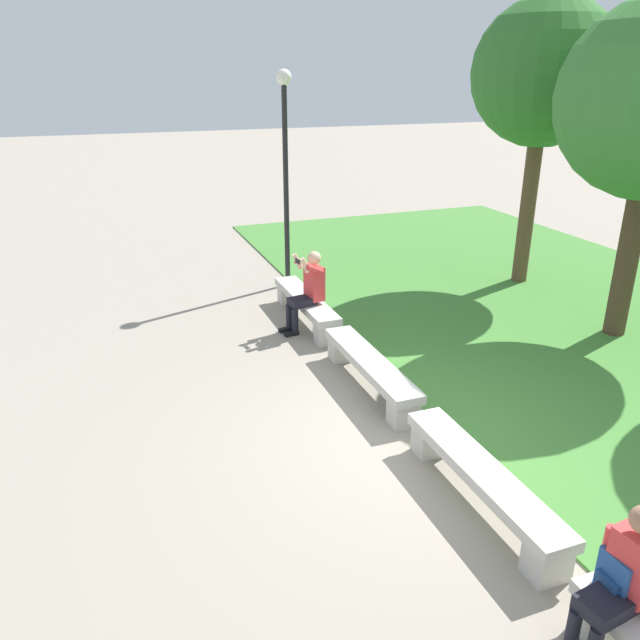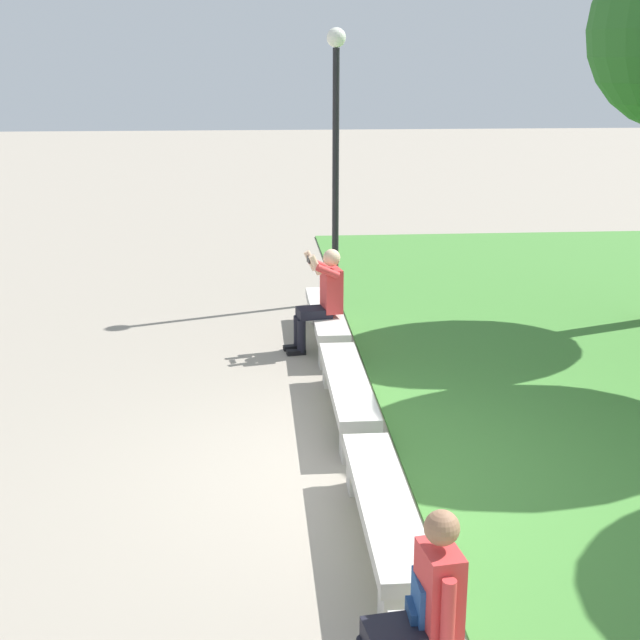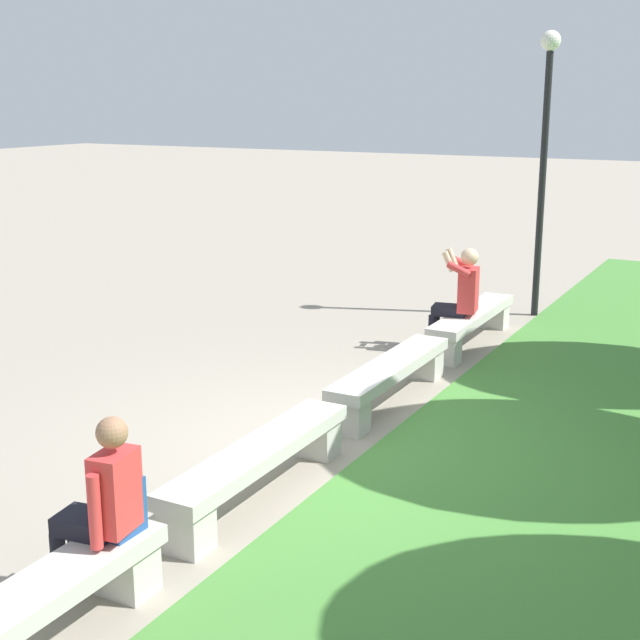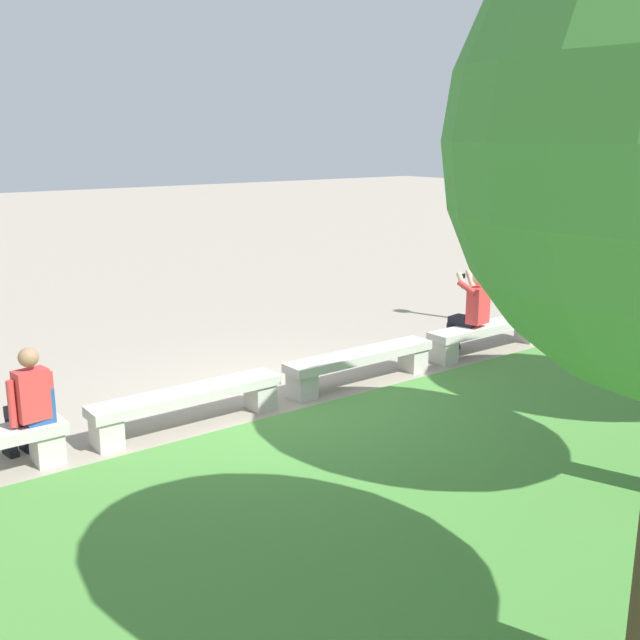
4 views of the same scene
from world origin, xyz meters
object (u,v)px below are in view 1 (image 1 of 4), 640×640
(bench_main, at_px, (306,304))
(bench_near, at_px, (370,368))
(tree_behind_wall, at_px, (544,75))
(bench_mid, at_px, (482,479))
(person_distant, at_px, (621,580))
(person_photographer, at_px, (308,287))
(backpack, at_px, (620,575))
(lamp_post, at_px, (285,151))

(bench_main, distance_m, bench_near, 2.61)
(bench_main, xyz_separation_m, tree_behind_wall, (-0.53, 4.79, 3.62))
(bench_mid, relative_size, person_distant, 1.85)
(bench_main, xyz_separation_m, bench_mid, (5.21, 0.00, 0.00))
(bench_mid, xyz_separation_m, person_photographer, (-4.87, -0.08, 0.43))
(backpack, bearing_deg, lamp_post, 178.09)
(tree_behind_wall, relative_size, lamp_post, 1.31)
(person_photographer, distance_m, tree_behind_wall, 5.88)
(backpack, relative_size, tree_behind_wall, 0.08)
(person_photographer, bearing_deg, lamp_post, 170.63)
(bench_main, height_order, lamp_post, lamp_post)
(person_distant, height_order, backpack, person_distant)
(bench_near, distance_m, tree_behind_wall, 6.77)
(lamp_post, bearing_deg, bench_near, -3.81)
(person_distant, xyz_separation_m, backpack, (-0.08, 0.07, -0.05))
(bench_near, xyz_separation_m, backpack, (4.28, 0.01, 0.32))
(bench_mid, xyz_separation_m, person_distant, (1.75, -0.07, 0.36))
(bench_main, distance_m, tree_behind_wall, 6.03)
(person_distant, height_order, tree_behind_wall, tree_behind_wall)
(bench_main, bearing_deg, backpack, 0.07)
(person_distant, relative_size, backpack, 2.94)
(person_photographer, distance_m, lamp_post, 3.00)
(bench_near, bearing_deg, person_photographer, -178.07)
(tree_behind_wall, bearing_deg, bench_mid, -39.85)
(person_distant, bearing_deg, bench_near, 179.14)
(bench_near, height_order, person_distant, person_distant)
(lamp_post, bearing_deg, person_distant, -2.37)
(bench_mid, xyz_separation_m, tree_behind_wall, (-5.74, 4.79, 3.62))
(bench_near, xyz_separation_m, lamp_post, (-4.57, 0.30, 2.31))
(bench_mid, distance_m, backpack, 1.70)
(bench_mid, distance_m, tree_behind_wall, 8.30)
(bench_main, relative_size, bench_mid, 1.00)
(tree_behind_wall, bearing_deg, bench_main, -83.74)
(backpack, height_order, tree_behind_wall, tree_behind_wall)
(bench_main, xyz_separation_m, lamp_post, (-1.97, 0.30, 2.31))
(bench_near, height_order, lamp_post, lamp_post)
(backpack, xyz_separation_m, lamp_post, (-8.85, 0.30, 2.00))
(bench_main, relative_size, lamp_post, 0.58)
(bench_mid, bearing_deg, bench_near, 180.00)
(bench_main, relative_size, bench_near, 1.00)
(bench_near, bearing_deg, backpack, 0.12)
(tree_behind_wall, bearing_deg, lamp_post, -107.81)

